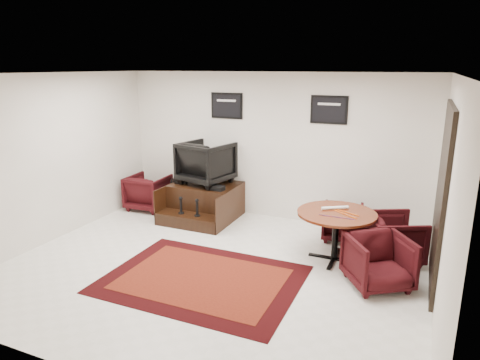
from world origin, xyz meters
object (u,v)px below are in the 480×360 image
armchair_side (148,190)px  meeting_table (336,218)px  table_chair_corner (379,259)px  table_chair_window (393,236)px  table_chair_back (343,220)px  shine_podium (204,202)px  shine_chair (206,160)px

armchair_side → meeting_table: size_ratio=0.67×
armchair_side → table_chair_corner: (4.76, -1.49, -0.00)m
table_chair_window → table_chair_corner: table_chair_window is taller
meeting_table → table_chair_back: bearing=92.9°
table_chair_window → armchair_side: bearing=57.1°
table_chair_corner → meeting_table: bearing=106.4°
shine_podium → shine_chair: 0.83m
shine_chair → table_chair_corner: 3.88m
shine_podium → armchair_side: armchair_side is taller
meeting_table → table_chair_window: size_ratio=1.47×
armchair_side → table_chair_back: bearing=177.2°
shine_podium → table_chair_back: bearing=-0.4°
meeting_table → table_chair_back: (-0.04, 0.88, -0.34)m
shine_podium → table_chair_window: (3.57, -0.57, 0.10)m
shine_podium → table_chair_corner: 3.75m
table_chair_window → table_chair_corner: size_ratio=1.02×
armchair_side → meeting_table: 4.17m
shine_podium → shine_chair: (0.00, 0.14, 0.82)m
shine_podium → table_chair_corner: table_chair_corner is taller
armchair_side → shine_podium: bearing=177.3°
table_chair_back → table_chair_window: size_ratio=0.84×
armchair_side → table_chair_back: size_ratio=1.17×
armchair_side → table_chair_back: 4.02m
meeting_table → table_chair_window: 0.92m
table_chair_back → table_chair_corner: size_ratio=0.86×
shine_podium → meeting_table: bearing=-18.0°
table_chair_window → shine_chair: bearing=52.6°
shine_chair → table_chair_window: (3.57, -0.71, -0.72)m
shine_chair → table_chair_window: size_ratio=1.14×
shine_chair → table_chair_window: shine_chair is taller
table_chair_window → meeting_table: bearing=85.5°
shine_podium → table_chair_corner: bearing=-23.2°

